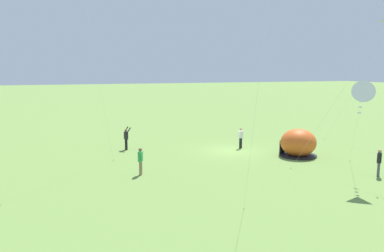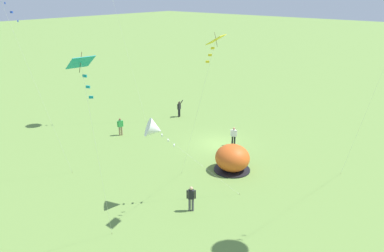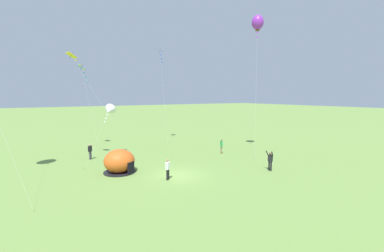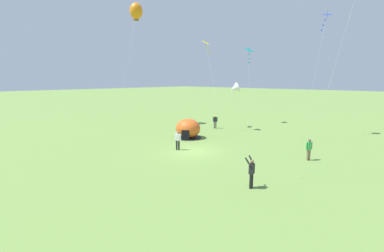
{
  "view_description": "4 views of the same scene",
  "coord_description": "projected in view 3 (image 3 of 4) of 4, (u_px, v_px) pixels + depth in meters",
  "views": [
    {
      "loc": [
        13.42,
        26.72,
        6.5
      ],
      "look_at": [
        3.79,
        1.11,
        2.38
      ],
      "focal_mm": 35.0,
      "sensor_mm": 36.0,
      "label": 1
    },
    {
      "loc": [
        -18.46,
        25.44,
        13.31
      ],
      "look_at": [
        -1.23,
        5.21,
        3.5
      ],
      "focal_mm": 35.0,
      "sensor_mm": 36.0,
      "label": 2
    },
    {
      "loc": [
        -10.44,
        -18.75,
        6.88
      ],
      "look_at": [
        2.35,
        1.29,
        4.02
      ],
      "focal_mm": 24.0,
      "sensor_mm": 36.0,
      "label": 3
    },
    {
      "loc": [
        15.05,
        -16.02,
        6.28
      ],
      "look_at": [
        -0.21,
        0.24,
        2.21
      ],
      "focal_mm": 24.0,
      "sensor_mm": 36.0,
      "label": 4
    }
  ],
  "objects": [
    {
      "name": "kite_blue",
      "position": [
        160.0,
        54.0,
        36.01
      ],
      "size": [
        1.17,
        3.73,
        13.48
      ],
      "color": "silver",
      "rests_on": "ground"
    },
    {
      "name": "kite_teal",
      "position": [
        82.0,
        70.0,
        32.17
      ],
      "size": [
        1.79,
        2.31,
        10.73
      ],
      "color": "silver",
      "rests_on": "ground"
    },
    {
      "name": "popup_tent",
      "position": [
        119.0,
        162.0,
        22.85
      ],
      "size": [
        2.81,
        2.81,
        2.1
      ],
      "color": "#D8591E",
      "rests_on": "ground"
    },
    {
      "name": "person_watching_sky",
      "position": [
        168.0,
        168.0,
        20.85
      ],
      "size": [
        0.51,
        0.41,
        1.72
      ],
      "color": "black",
      "rests_on": "ground"
    },
    {
      "name": "kite_white",
      "position": [
        109.0,
        110.0,
        28.83
      ],
      "size": [
        4.5,
        5.26,
        5.92
      ],
      "color": "silver",
      "rests_on": "ground"
    },
    {
      "name": "kite_purple",
      "position": [
        258.0,
        22.0,
        28.56
      ],
      "size": [
        2.92,
        2.91,
        15.75
      ],
      "color": "silver",
      "rests_on": "ground"
    },
    {
      "name": "ground_plane",
      "position": [
        177.0,
        175.0,
        22.09
      ],
      "size": [
        300.0,
        300.0,
        0.0
      ],
      "primitive_type": "plane",
      "color": "olive"
    },
    {
      "name": "person_arms_raised",
      "position": [
        270.0,
        160.0,
        23.39
      ],
      "size": [
        0.53,
        0.67,
        1.89
      ],
      "color": "black",
      "rests_on": "ground"
    },
    {
      "name": "person_near_tent",
      "position": [
        90.0,
        151.0,
        27.5
      ],
      "size": [
        0.48,
        0.43,
        1.72
      ],
      "color": "#4C4C51",
      "rests_on": "ground"
    },
    {
      "name": "kite_yellow",
      "position": [
        74.0,
        59.0,
        25.31
      ],
      "size": [
        5.82,
        3.64,
        11.14
      ],
      "color": "silver",
      "rests_on": "ground"
    },
    {
      "name": "person_far_back",
      "position": [
        221.0,
        146.0,
        30.17
      ],
      "size": [
        0.39,
        0.54,
        1.72
      ],
      "color": "#8C7251",
      "rests_on": "ground"
    }
  ]
}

